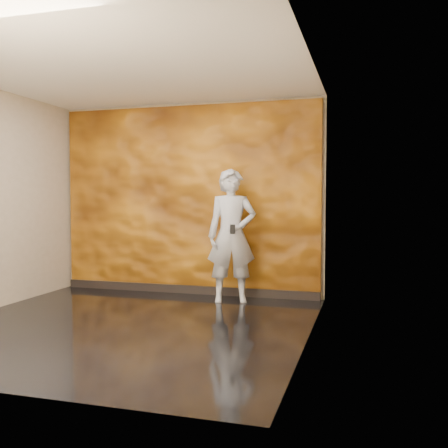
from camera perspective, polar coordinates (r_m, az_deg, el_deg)
room at (r=5.57m, az=-11.24°, el=2.82°), size 4.02×4.02×2.81m
feature_wall at (r=7.37m, az=-4.20°, el=2.75°), size 3.90×0.06×2.75m
baseboard at (r=7.45m, az=-4.27°, el=-7.45°), size 3.90×0.04×0.12m
man at (r=6.75m, az=0.89°, el=-1.33°), size 0.76×0.62×1.80m
phone at (r=6.49m, az=0.99°, el=-0.60°), size 0.07×0.02×0.12m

